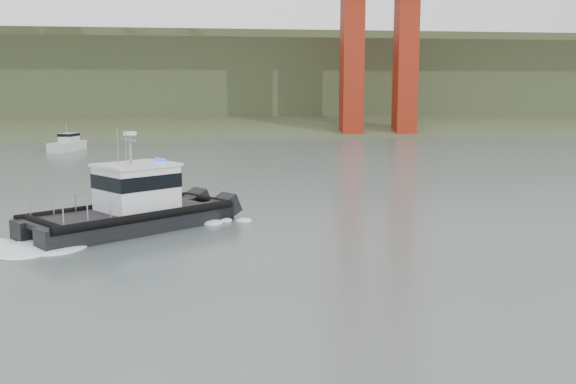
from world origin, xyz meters
name	(u,v)px	position (x,y,z in m)	size (l,w,h in m)	color
ground	(326,329)	(0.00, 0.00, 0.00)	(400.00, 400.00, 0.00)	#4A5854
headlands	(219,89)	(0.00, 125.50, 7.05)	(500.00, 105.36, 27.12)	#3E522E
patrol_boat	(132,204)	(-6.85, 14.25, 1.22)	(10.22, 9.03, 4.89)	black
motorboat	(68,144)	(-18.51, 57.34, 0.77)	(3.40, 5.94, 3.10)	silver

